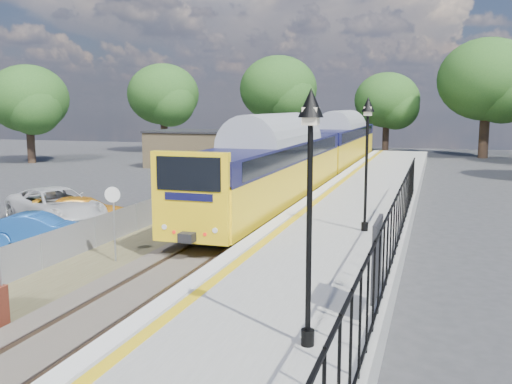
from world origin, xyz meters
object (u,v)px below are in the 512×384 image
at_px(train, 317,150).
at_px(car_blue, 38,229).
at_px(victorian_lamp_south, 310,158).
at_px(victorian_lamp_north, 367,133).
at_px(car_white, 57,206).
at_px(car_yellow, 85,210).
at_px(speed_sign, 113,212).

distance_m(train, car_blue, 20.76).
xyz_separation_m(victorian_lamp_south, victorian_lamp_north, (-0.20, 10.00, 0.00)).
xyz_separation_m(victorian_lamp_north, car_white, (-13.75, 1.47, -3.51)).
bearing_deg(victorian_lamp_north, train, 106.82).
xyz_separation_m(car_yellow, car_white, (-1.21, -0.34, 0.20)).
xyz_separation_m(train, car_blue, (-6.63, -19.60, -1.74)).
xyz_separation_m(train, speed_sign, (-2.50, -20.98, -0.61)).
relative_size(victorian_lamp_north, speed_sign, 1.78).
bearing_deg(car_blue, train, -32.03).
xyz_separation_m(victorian_lamp_north, speed_sign, (-7.80, -3.45, -2.57)).
bearing_deg(victorian_lamp_north, victorian_lamp_south, -88.85).
distance_m(victorian_lamp_north, train, 18.42).
height_order(speed_sign, car_white, speed_sign).
bearing_deg(car_yellow, victorian_lamp_south, -152.72).
distance_m(speed_sign, car_blue, 4.50).
height_order(victorian_lamp_north, speed_sign, victorian_lamp_north).
bearing_deg(speed_sign, car_yellow, 117.90).
distance_m(victorian_lamp_south, victorian_lamp_north, 10.00).
relative_size(train, car_yellow, 9.94).
distance_m(victorian_lamp_south, speed_sign, 10.65).
bearing_deg(speed_sign, victorian_lamp_south, -53.45).
height_order(victorian_lamp_south, train, victorian_lamp_south).
xyz_separation_m(victorian_lamp_north, car_blue, (-11.93, -2.07, -3.70)).
distance_m(victorian_lamp_south, car_white, 18.40).
height_order(victorian_lamp_north, car_yellow, victorian_lamp_north).
distance_m(train, car_white, 18.21).
bearing_deg(victorian_lamp_north, car_yellow, 171.79).
xyz_separation_m(victorian_lamp_south, car_white, (-13.95, 11.47, -3.51)).
bearing_deg(car_white, victorian_lamp_north, -68.85).
height_order(speed_sign, car_yellow, speed_sign).
bearing_deg(victorian_lamp_south, speed_sign, 140.69).
bearing_deg(car_white, train, -0.50).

